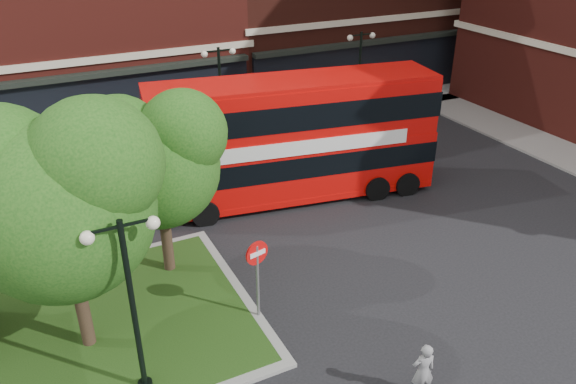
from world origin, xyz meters
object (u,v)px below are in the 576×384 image
woman (423,371)px  car_silver (49,161)px  bus (294,131)px  car_white (332,104)px

woman → car_silver: (-6.86, 17.65, -0.04)m
bus → car_silver: 11.29m
woman → car_silver: woman is taller
woman → car_white: woman is taller
bus → car_silver: (-8.94, 6.57, -2.11)m
car_silver → car_white: size_ratio=1.08×
bus → car_white: size_ratio=2.80×
bus → car_white: 10.53m
bus → car_silver: bearing=153.1°
car_silver → car_white: car_silver is taller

